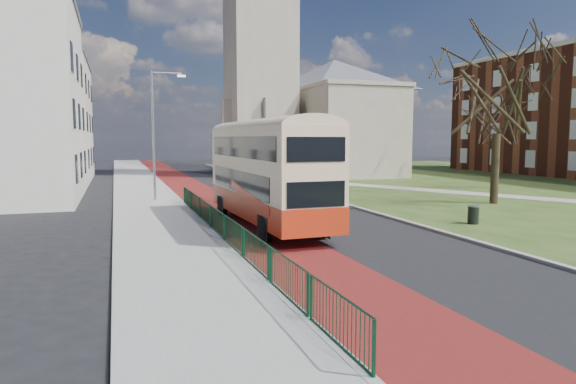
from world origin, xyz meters
name	(u,v)px	position (x,y,z in m)	size (l,w,h in m)	color
ground	(338,260)	(0.00, 0.00, 0.00)	(160.00, 160.00, 0.00)	black
road_carriageway	(241,195)	(1.50, 20.00, 0.01)	(9.00, 120.00, 0.01)	black
bus_lane	(202,196)	(-1.20, 20.00, 0.01)	(3.40, 120.00, 0.01)	#591414
pavement_west	(145,198)	(-5.00, 20.00, 0.06)	(4.00, 120.00, 0.12)	gray
kerb_west	(176,196)	(-3.00, 20.00, 0.07)	(0.25, 120.00, 0.13)	#999993
kerb_east	(293,189)	(6.10, 22.00, 0.07)	(0.25, 80.00, 0.13)	#999993
grass_green	(503,183)	(26.00, 22.00, 0.02)	(40.00, 80.00, 0.04)	#2D4518
footpath	(561,200)	(20.00, 10.00, 0.06)	(2.20, 36.00, 0.03)	#9E998C
pedestrian_railing	(224,229)	(-2.95, 4.00, 0.55)	(0.07, 24.00, 1.12)	#0C371F
gothic_church	(301,53)	(12.56, 38.00, 13.13)	(16.38, 18.00, 40.00)	gray
street_block_far	(32,119)	(-14.00, 38.00, 5.76)	(10.30, 16.30, 11.50)	beige
streetlamp	(156,128)	(-4.35, 18.00, 4.59)	(2.13, 0.18, 8.00)	gray
bus	(267,168)	(-0.38, 6.96, 2.65)	(2.92, 11.20, 4.65)	#B12A10
winter_tree_near	(499,77)	(14.96, 10.24, 7.59)	(7.87, 7.87, 10.90)	#2D2516
winter_tree_far	(499,109)	(22.12, 18.39, 6.26)	(6.78, 6.78, 8.98)	black
litter_bin	(473,215)	(8.81, 4.38, 0.47)	(0.64, 0.64, 0.86)	black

